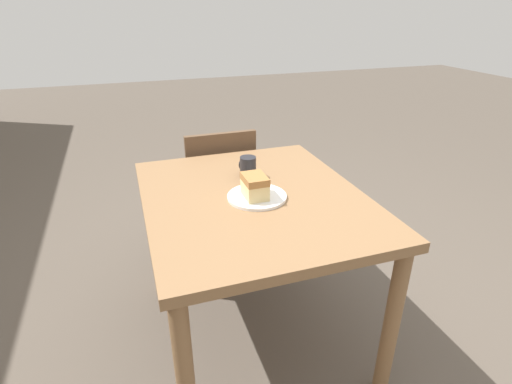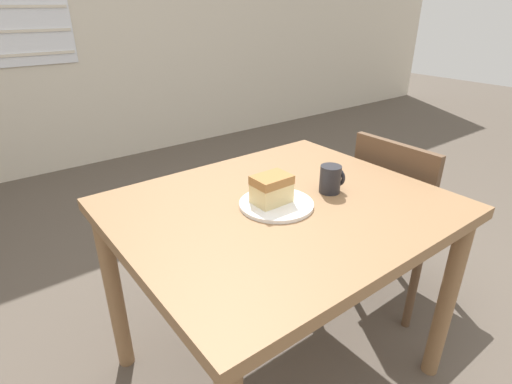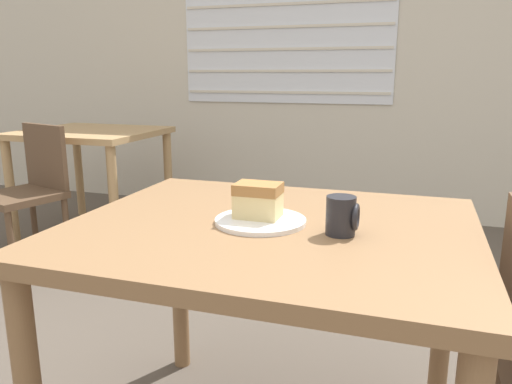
% 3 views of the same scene
% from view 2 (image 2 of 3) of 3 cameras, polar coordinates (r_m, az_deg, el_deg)
% --- Properties ---
extents(dining_table_near, '(1.03, 0.87, 0.73)m').
position_cam_2_polar(dining_table_near, '(1.34, 3.50, -5.39)').
color(dining_table_near, olive).
rests_on(dining_table_near, ground_plane).
extents(chair_near_window, '(0.40, 0.40, 0.82)m').
position_cam_2_polar(chair_near_window, '(1.91, 20.14, -3.16)').
color(chair_near_window, brown).
rests_on(chair_near_window, ground_plane).
extents(plate, '(0.24, 0.24, 0.01)m').
position_cam_2_polar(plate, '(1.27, 2.92, -1.74)').
color(plate, white).
rests_on(plate, dining_table_near).
extents(cake_slice, '(0.12, 0.09, 0.09)m').
position_cam_2_polar(cake_slice, '(1.25, 2.24, 0.43)').
color(cake_slice, '#E5CC89').
rests_on(cake_slice, plate).
extents(coffee_mug, '(0.08, 0.07, 0.09)m').
position_cam_2_polar(coffee_mug, '(1.37, 10.66, 1.86)').
color(coffee_mug, '#232328').
rests_on(coffee_mug, dining_table_near).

